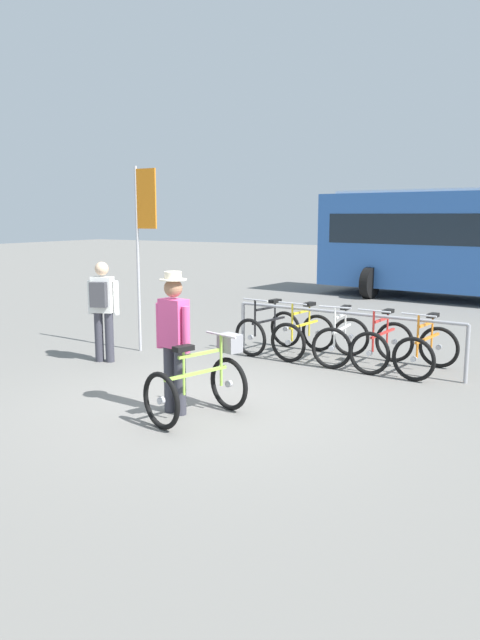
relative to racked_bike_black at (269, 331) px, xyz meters
The scene contains 11 objects.
ground_plane 3.27m from the racked_bike_black, 76.42° to the right, with size 80.00×80.00×0.00m, color slate.
bike_rack_rail 1.55m from the racked_bike_black, 10.29° to the right, with size 3.90×0.30×0.88m.
racked_bike_black is the anchor object (origin of this frame).
racked_bike_yellow 0.70m from the racked_bike_black, ahead, with size 0.75×1.16×0.98m.
racked_bike_white 1.40m from the racked_bike_black, ahead, with size 0.74×1.14×0.97m.
racked_bike_red 2.10m from the racked_bike_black, ahead, with size 0.73×1.15×0.98m.
racked_bike_orange 2.80m from the racked_bike_black, ahead, with size 0.78×1.18×0.98m.
featured_bicycle 3.72m from the racked_bike_black, 73.85° to the right, with size 0.93×1.25×0.97m.
person_with_featured_bike 3.72m from the racked_bike_black, 79.65° to the right, with size 0.53×0.32×1.72m.
pedestrian_with_backpack 2.89m from the racked_bike_black, 133.02° to the right, with size 0.50×0.41×1.64m.
banner_flag 2.85m from the racked_bike_black, 148.97° to the right, with size 0.45×0.05×3.20m.
Camera 1 is at (4.28, -6.23, 2.38)m, focal length 34.60 mm.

